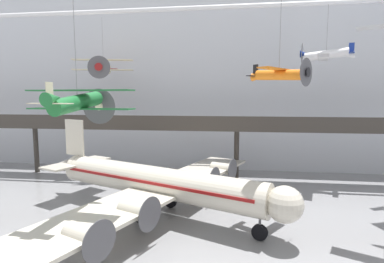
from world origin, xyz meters
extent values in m
cube|color=silver|center=(0.00, 35.97, 14.10)|extent=(140.00, 3.00, 28.20)
cube|color=#38332D|center=(0.00, 28.05, 7.43)|extent=(110.00, 3.20, 0.90)
cube|color=#38332D|center=(0.00, 26.51, 8.43)|extent=(110.00, 0.12, 1.10)
cylinder|color=#38332D|center=(-30.25, 29.01, 3.49)|extent=(0.70, 0.70, 6.98)
cylinder|color=#38332D|center=(0.00, 29.01, 3.49)|extent=(0.70, 0.70, 6.98)
cylinder|color=silver|center=(0.00, 27.83, 22.98)|extent=(120.00, 0.60, 0.60)
cylinder|color=beige|center=(-8.03, 15.04, 3.33)|extent=(21.96, 11.38, 2.93)
sphere|color=beige|center=(3.41, 10.28, 3.33)|extent=(2.87, 2.87, 2.87)
cone|color=beige|center=(-19.60, 19.86, 3.55)|extent=(4.55, 3.95, 2.69)
cube|color=maroon|center=(-8.03, 15.04, 3.62)|extent=(20.53, 10.83, 0.26)
cube|color=beige|center=(-3.97, 22.75, 2.67)|extent=(10.39, 15.34, 0.28)
cube|color=beige|center=(-10.64, 6.72, 2.67)|extent=(10.39, 15.34, 0.28)
cylinder|color=beige|center=(-3.73, 19.21, 2.72)|extent=(2.96, 2.31, 1.40)
cylinder|color=#4C4C51|center=(-2.40, 18.66, 2.72)|extent=(1.08, 2.49, 2.67)
cylinder|color=beige|center=(-1.85, 23.74, 2.72)|extent=(2.96, 2.31, 1.40)
cylinder|color=#4C4C51|center=(-0.51, 23.19, 2.72)|extent=(1.08, 2.49, 2.67)
cylinder|color=beige|center=(-7.96, 9.05, 2.72)|extent=(2.96, 2.31, 1.40)
cylinder|color=#4C4C51|center=(-6.63, 8.50, 2.72)|extent=(1.08, 2.49, 2.67)
cylinder|color=beige|center=(-9.85, 4.52, 2.72)|extent=(2.96, 2.31, 1.40)
cylinder|color=#4C4C51|center=(-8.52, 3.97, 2.72)|extent=(1.08, 2.49, 2.67)
cube|color=beige|center=(-18.52, 19.41, 6.84)|extent=(2.74, 1.29, 4.10)
cube|color=beige|center=(-18.25, 19.30, 3.91)|extent=(5.59, 8.13, 0.20)
cylinder|color=#4C4C51|center=(1.66, 11.01, 1.26)|extent=(0.20, 0.20, 1.21)
cylinder|color=black|center=(1.66, 11.01, 0.65)|extent=(1.35, 0.85, 1.30)
cylinder|color=#4C4C51|center=(-6.89, 17.10, 1.26)|extent=(0.20, 0.20, 1.21)
cylinder|color=black|center=(-6.89, 17.10, 0.65)|extent=(1.35, 0.85, 1.30)
cylinder|color=#4C4C51|center=(-8.69, 12.78, 1.26)|extent=(0.20, 0.20, 1.21)
cylinder|color=black|center=(-8.69, 12.78, 0.65)|extent=(1.35, 0.85, 1.30)
cylinder|color=beige|center=(-19.04, 29.06, 15.75)|extent=(2.40, 5.76, 1.78)
cone|color=maroon|center=(-18.38, 26.23, 15.42)|extent=(1.22, 1.13, 1.04)
cylinder|color=#4C4C51|center=(-18.34, 26.03, 15.40)|extent=(2.92, 0.72, 2.99)
cone|color=beige|center=(-19.66, 31.70, 16.06)|extent=(1.31, 1.77, 1.14)
cube|color=beige|center=(-18.97, 28.73, 16.67)|extent=(8.48, 3.22, 0.10)
cube|color=beige|center=(-18.97, 28.73, 15.29)|extent=(8.48, 3.22, 0.10)
cube|color=maroon|center=(-19.73, 32.03, 16.44)|extent=(0.21, 0.67, 1.38)
cube|color=maroon|center=(-19.73, 32.03, 15.75)|extent=(3.07, 1.34, 0.06)
cylinder|color=slate|center=(-19.04, 29.06, 19.47)|extent=(0.04, 0.04, 6.29)
cylinder|color=silver|center=(10.77, 27.37, 16.68)|extent=(5.19, 2.40, 1.48)
cone|color=navy|center=(8.23, 28.10, 16.91)|extent=(1.06, 1.13, 0.94)
cylinder|color=#4C4C51|center=(8.06, 28.15, 16.92)|extent=(0.78, 2.62, 2.71)
cone|color=silver|center=(13.13, 26.70, 16.46)|extent=(1.61, 1.24, 1.00)
cube|color=silver|center=(10.47, 27.46, 16.36)|extent=(3.27, 7.65, 0.10)
cube|color=navy|center=(13.42, 26.61, 17.30)|extent=(0.61, 0.23, 1.25)
cube|color=navy|center=(13.42, 26.61, 16.68)|extent=(1.33, 2.78, 0.06)
cylinder|color=slate|center=(10.77, 27.37, 19.93)|extent=(0.04, 0.04, 5.47)
cylinder|color=#1E6B33|center=(-11.89, 8.24, 11.03)|extent=(1.54, 5.60, 1.76)
cone|color=beige|center=(-11.68, 11.08, 10.69)|extent=(1.08, 0.98, 1.01)
cylinder|color=#4C4C51|center=(-11.66, 11.28, 10.67)|extent=(2.93, 0.26, 2.93)
cone|color=#1E6B33|center=(-12.10, 5.59, 11.34)|extent=(1.07, 1.63, 1.12)
cube|color=#1E6B33|center=(-11.87, 8.57, 11.93)|extent=(8.30, 1.95, 0.10)
cube|color=#1E6B33|center=(-11.87, 8.57, 10.58)|extent=(8.30, 1.95, 0.10)
cube|color=beige|center=(-12.12, 5.26, 11.70)|extent=(0.11, 0.67, 1.35)
cube|color=beige|center=(-12.12, 5.26, 11.03)|extent=(2.97, 0.88, 0.06)
cylinder|color=slate|center=(-11.89, 8.24, 16.99)|extent=(0.04, 0.04, 10.79)
cylinder|color=orange|center=(3.25, 14.27, 13.32)|extent=(3.95, 3.21, 1.05)
cone|color=black|center=(5.03, 12.97, 13.41)|extent=(1.03, 1.05, 0.79)
cylinder|color=#4C4C51|center=(5.16, 12.88, 13.42)|extent=(1.37, 1.86, 2.27)
cone|color=orange|center=(1.58, 15.48, 13.23)|extent=(1.38, 1.28, 0.79)
cube|color=orange|center=(3.45, 14.12, 13.73)|extent=(4.58, 5.76, 0.10)
cube|color=black|center=(1.38, 15.63, 13.84)|extent=(0.45, 0.35, 1.05)
cube|color=black|center=(1.38, 15.63, 13.32)|extent=(1.75, 2.14, 0.06)
cylinder|color=slate|center=(3.25, 14.27, 18.12)|extent=(0.04, 0.04, 8.74)
camera|label=1|loc=(-0.65, -12.40, 11.42)|focal=28.00mm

